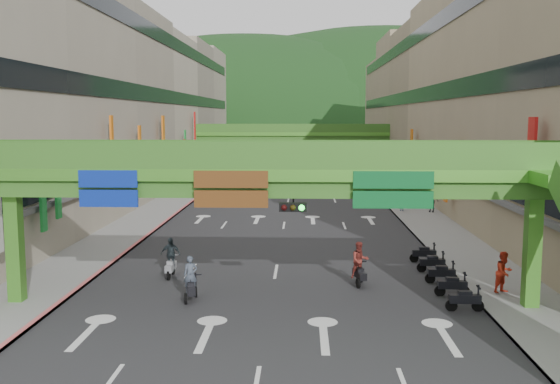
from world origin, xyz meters
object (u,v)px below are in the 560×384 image
(scooter_rider_mid, at_px, (360,263))
(car_silver, at_px, (245,189))
(overpass_near, at_px, (292,188))
(pedestrian_red, at_px, (504,275))
(scooter_rider_near, at_px, (191,280))
(car_yellow, at_px, (304,180))

(scooter_rider_mid, relative_size, car_silver, 0.50)
(overpass_near, bearing_deg, pedestrian_red, 15.26)
(overpass_near, bearing_deg, scooter_rider_near, 163.48)
(car_silver, bearing_deg, pedestrian_red, -71.75)
(scooter_rider_near, height_order, car_yellow, scooter_rider_near)
(scooter_rider_near, distance_m, pedestrian_red, 14.12)
(car_silver, relative_size, pedestrian_red, 2.27)
(car_silver, bearing_deg, car_yellow, 53.69)
(overpass_near, bearing_deg, car_yellow, 89.24)
(car_silver, bearing_deg, scooter_rider_mid, -80.50)
(overpass_near, bearing_deg, car_silver, 98.22)
(overpass_near, bearing_deg, scooter_rider_mid, 52.19)
(car_silver, xyz_separation_m, pedestrian_red, (15.04, -35.02, 0.24))
(overpass_near, relative_size, scooter_rider_mid, 13.11)
(pedestrian_red, bearing_deg, car_silver, 81.45)
(overpass_near, distance_m, scooter_rider_mid, 6.66)
(car_yellow, bearing_deg, car_silver, -124.90)
(overpass_near, xyz_separation_m, car_yellow, (0.63, 47.62, -4.55))
(scooter_rider_near, bearing_deg, overpass_near, -16.52)
(scooter_rider_mid, distance_m, pedestrian_red, 6.56)
(pedestrian_red, bearing_deg, scooter_rider_mid, 134.74)
(scooter_rider_mid, bearing_deg, pedestrian_red, -13.47)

